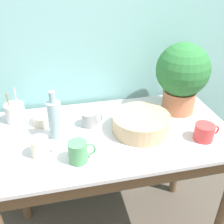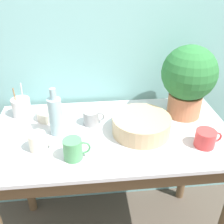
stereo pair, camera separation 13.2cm
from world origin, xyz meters
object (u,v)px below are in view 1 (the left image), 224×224
mug_grey (90,119)px  bottle_tall (55,119)px  mug_cream (40,147)px  mug_red (204,132)px  bowl_wash_large (141,123)px  mug_green (79,152)px  utensil_cup (15,113)px  potted_plant (182,75)px  bowl_small_cream (45,118)px

mug_grey → bottle_tall: bearing=-158.5°
mug_cream → mug_red: bearing=-4.0°
mug_grey → mug_cream: bearing=-142.8°
bowl_wash_large → mug_green: size_ratio=2.42×
bowl_wash_large → utensil_cup: size_ratio=1.49×
bowl_wash_large → bottle_tall: (-0.43, 0.04, 0.06)m
mug_cream → mug_grey: bearing=37.2°
bowl_wash_large → mug_red: bearing=-26.5°
mug_cream → mug_green: 0.19m
potted_plant → bowl_small_cream: size_ratio=3.02×
bowl_wash_large → bottle_tall: bearing=175.0°
mug_green → utensil_cup: 0.51m
mug_red → utensil_cup: 1.01m
bottle_tall → mug_grey: 0.20m
utensil_cup → mug_grey: bearing=-18.5°
bottle_tall → utensil_cup: size_ratio=1.27×
mug_green → bowl_small_cream: size_ratio=0.92×
mug_cream → utensil_cup: 0.36m
bottle_tall → mug_green: size_ratio=2.06×
mug_green → potted_plant: bearing=27.3°
bowl_wash_large → mug_grey: bearing=156.7°
bottle_tall → mug_green: (0.09, -0.21, -0.06)m
mug_green → utensil_cup: bearing=126.6°
bowl_small_cream → mug_red: bearing=-23.2°
bowl_small_cream → utensil_cup: 0.17m
bottle_tall → mug_cream: size_ratio=2.17×
bottle_tall → mug_cream: (-0.08, -0.13, -0.06)m
mug_red → mug_green: size_ratio=1.06×
bottle_tall → mug_red: bottle_tall is taller
potted_plant → mug_cream: 0.85m
mug_cream → potted_plant: bearing=17.0°
bowl_small_cream → utensil_cup: bearing=162.2°
bowl_wash_large → mug_grey: size_ratio=2.58×
mug_green → mug_grey: mug_green is taller
potted_plant → bowl_wash_large: 0.37m
bottle_tall → utensil_cup: bearing=136.7°
bottle_tall → mug_green: 0.23m
potted_plant → utensil_cup: (-0.93, 0.09, -0.18)m
potted_plant → utensil_cup: size_ratio=2.02×
bottle_tall → mug_grey: bearing=21.5°
bottle_tall → mug_red: (0.72, -0.18, -0.07)m
bottle_tall → utensil_cup: bottle_tall is taller
mug_grey → bowl_small_cream: size_ratio=0.87×
mug_green → bowl_small_cream: bearing=112.2°
potted_plant → mug_grey: potted_plant is taller
bowl_wash_large → mug_red: 0.32m
mug_grey → bowl_small_cream: bearing=161.0°
mug_grey → bowl_wash_large: bearing=-23.3°
mug_cream → mug_grey: 0.32m
mug_red → bowl_wash_large: bearing=153.5°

